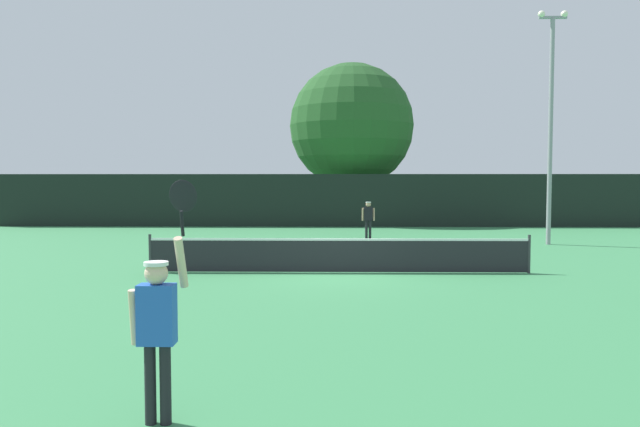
{
  "coord_description": "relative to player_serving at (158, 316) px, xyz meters",
  "views": [
    {
      "loc": [
        -0.24,
        -16.54,
        2.57
      ],
      "look_at": [
        -0.61,
        5.64,
        1.35
      ],
      "focal_mm": 33.5,
      "sensor_mm": 36.0,
      "label": 1
    }
  ],
  "objects": [
    {
      "name": "parked_car_far",
      "position": [
        12.15,
        33.73,
        -0.37
      ],
      "size": [
        2.04,
        4.26,
        1.69
      ],
      "rotation": [
        0.0,
        0.0,
        -0.03
      ],
      "color": "red",
      "rests_on": "ground"
    },
    {
      "name": "tennis_net",
      "position": [
        2.04,
        10.39,
        -0.63
      ],
      "size": [
        10.65,
        0.08,
        1.07
      ],
      "color": "#232328",
      "rests_on": "ground"
    },
    {
      "name": "parked_car_near",
      "position": [
        -0.4,
        35.19,
        -0.37
      ],
      "size": [
        2.38,
        4.39,
        1.69
      ],
      "rotation": [
        0.0,
        0.0,
        -0.12
      ],
      "color": "white",
      "rests_on": "ground"
    },
    {
      "name": "large_tree",
      "position": [
        3.12,
        30.7,
        4.78
      ],
      "size": [
        7.6,
        7.6,
        9.73
      ],
      "color": "brown",
      "rests_on": "ground"
    },
    {
      "name": "player_serving",
      "position": [
        0.0,
        0.0,
        0.0
      ],
      "size": [
        0.68,
        0.4,
        2.58
      ],
      "color": "blue",
      "rests_on": "ground"
    },
    {
      "name": "light_pole",
      "position": [
        10.6,
        17.95,
        4.07
      ],
      "size": [
        1.18,
        0.28,
        9.28
      ],
      "color": "gray",
      "rests_on": "ground"
    },
    {
      "name": "player_receiving",
      "position": [
        3.49,
        20.21,
        -0.14
      ],
      "size": [
        0.57,
        0.24,
        1.64
      ],
      "rotation": [
        0.0,
        0.0,
        3.14
      ],
      "color": "black",
      "rests_on": "ground"
    },
    {
      "name": "ground_plane",
      "position": [
        2.04,
        10.39,
        -1.15
      ],
      "size": [
        120.0,
        120.0,
        0.0
      ],
      "primitive_type": "plane",
      "color": "#387F4C"
    },
    {
      "name": "tennis_ball",
      "position": [
        3.63,
        14.14,
        -1.11
      ],
      "size": [
        0.07,
        0.07,
        0.07
      ],
      "primitive_type": "sphere",
      "color": "#CCE033",
      "rests_on": "ground"
    },
    {
      "name": "perimeter_fence",
      "position": [
        2.04,
        27.06,
        0.32
      ],
      "size": [
        38.31,
        0.12,
        2.94
      ],
      "primitive_type": "cube",
      "color": "black",
      "rests_on": "ground"
    },
    {
      "name": "parked_car_mid",
      "position": [
        8.07,
        34.41,
        -0.37
      ],
      "size": [
        2.09,
        4.28,
        1.69
      ],
      "rotation": [
        0.0,
        0.0,
        -0.04
      ],
      "color": "white",
      "rests_on": "ground"
    }
  ]
}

